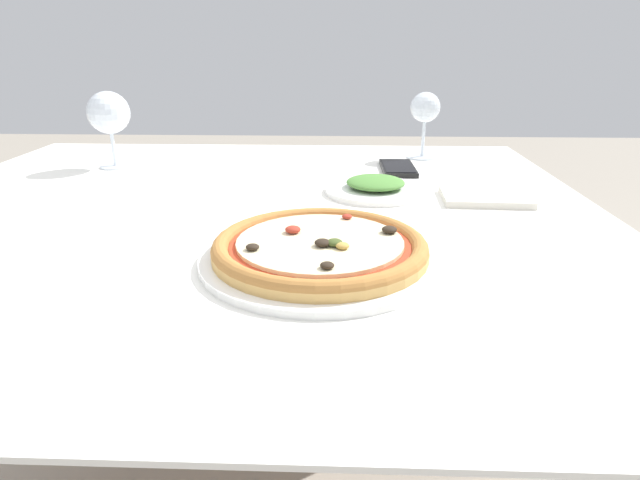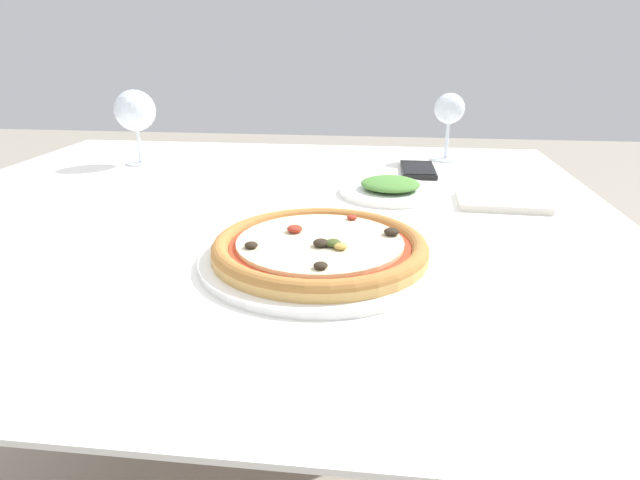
{
  "view_description": "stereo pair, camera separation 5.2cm",
  "coord_description": "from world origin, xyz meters",
  "px_view_note": "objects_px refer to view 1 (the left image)",
  "views": [
    {
      "loc": [
        0.17,
        -0.86,
        1.0
      ],
      "look_at": [
        0.14,
        -0.22,
        0.76
      ],
      "focal_mm": 30.0,
      "sensor_mm": 36.0,
      "label": 1
    },
    {
      "loc": [
        0.22,
        -0.85,
        1.0
      ],
      "look_at": [
        0.14,
        -0.22,
        0.76
      ],
      "focal_mm": 30.0,
      "sensor_mm": 36.0,
      "label": 2
    }
  ],
  "objects_px": {
    "wine_glass_far_left": "(425,111)",
    "cell_phone": "(398,168)",
    "dining_table": "(242,253)",
    "pizza_plate": "(320,250)",
    "wine_glass_far_right": "(109,114)",
    "side_plate": "(375,187)"
  },
  "relations": [
    {
      "from": "dining_table",
      "to": "pizza_plate",
      "type": "relative_size",
      "value": 3.98
    },
    {
      "from": "cell_phone",
      "to": "side_plate",
      "type": "height_order",
      "value": "side_plate"
    },
    {
      "from": "dining_table",
      "to": "wine_glass_far_right",
      "type": "relative_size",
      "value": 7.44
    },
    {
      "from": "wine_glass_far_left",
      "to": "dining_table",
      "type": "bearing_deg",
      "value": -130.8
    },
    {
      "from": "dining_table",
      "to": "cell_phone",
      "type": "height_order",
      "value": "cell_phone"
    },
    {
      "from": "pizza_plate",
      "to": "wine_glass_far_right",
      "type": "bearing_deg",
      "value": 132.31
    },
    {
      "from": "wine_glass_far_left",
      "to": "side_plate",
      "type": "xyz_separation_m",
      "value": [
        -0.13,
        -0.32,
        -0.1
      ]
    },
    {
      "from": "pizza_plate",
      "to": "wine_glass_far_left",
      "type": "relative_size",
      "value": 2.01
    },
    {
      "from": "side_plate",
      "to": "cell_phone",
      "type": "bearing_deg",
      "value": 71.94
    },
    {
      "from": "cell_phone",
      "to": "side_plate",
      "type": "xyz_separation_m",
      "value": [
        -0.06,
        -0.18,
        0.01
      ]
    },
    {
      "from": "pizza_plate",
      "to": "wine_glass_far_left",
      "type": "bearing_deg",
      "value": 71.08
    },
    {
      "from": "side_plate",
      "to": "wine_glass_far_right",
      "type": "bearing_deg",
      "value": 161.2
    },
    {
      "from": "dining_table",
      "to": "side_plate",
      "type": "height_order",
      "value": "side_plate"
    },
    {
      "from": "side_plate",
      "to": "dining_table",
      "type": "bearing_deg",
      "value": -155.67
    },
    {
      "from": "dining_table",
      "to": "side_plate",
      "type": "xyz_separation_m",
      "value": [
        0.23,
        0.11,
        0.09
      ]
    },
    {
      "from": "wine_glass_far_right",
      "to": "cell_phone",
      "type": "bearing_deg",
      "value": -0.73
    },
    {
      "from": "dining_table",
      "to": "wine_glass_far_right",
      "type": "height_order",
      "value": "wine_glass_far_right"
    },
    {
      "from": "wine_glass_far_right",
      "to": "side_plate",
      "type": "height_order",
      "value": "wine_glass_far_right"
    },
    {
      "from": "wine_glass_far_left",
      "to": "cell_phone",
      "type": "distance_m",
      "value": 0.18
    },
    {
      "from": "pizza_plate",
      "to": "side_plate",
      "type": "relative_size",
      "value": 1.66
    },
    {
      "from": "wine_glass_far_right",
      "to": "side_plate",
      "type": "bearing_deg",
      "value": -18.8
    },
    {
      "from": "wine_glass_far_left",
      "to": "side_plate",
      "type": "bearing_deg",
      "value": -112.45
    }
  ]
}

